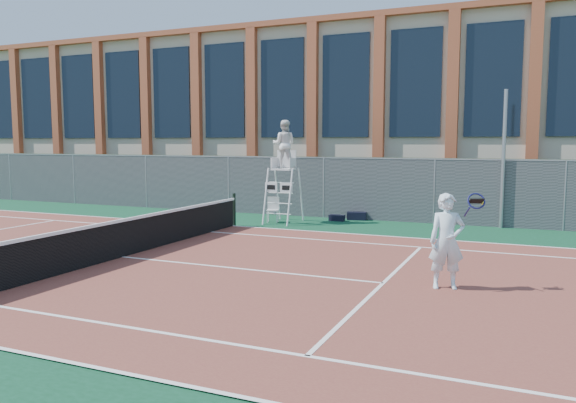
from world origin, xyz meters
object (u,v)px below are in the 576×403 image
at_px(umpire_chair, 284,147).
at_px(tennis_player, 447,241).
at_px(steel_pole, 503,159).
at_px(plastic_chair, 273,207).

xyz_separation_m(umpire_chair, tennis_player, (6.41, -6.95, -1.68)).
xyz_separation_m(steel_pole, umpire_chair, (-6.99, -1.65, 0.38)).
bearing_deg(tennis_player, steel_pole, 86.11).
xyz_separation_m(plastic_chair, tennis_player, (6.78, -6.85, 0.41)).
relative_size(steel_pole, umpire_chair, 1.25).
bearing_deg(umpire_chair, steel_pole, 13.29).
distance_m(umpire_chair, tennis_player, 9.60).
height_order(steel_pole, tennis_player, steel_pole).
xyz_separation_m(umpire_chair, plastic_chair, (-0.37, -0.11, -2.09)).
relative_size(umpire_chair, plastic_chair, 4.07).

